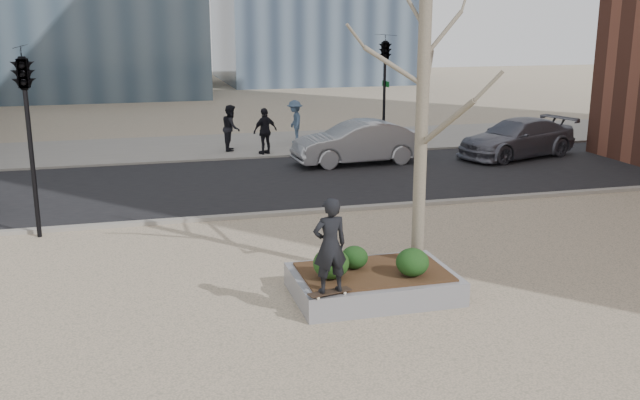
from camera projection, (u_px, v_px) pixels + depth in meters
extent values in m
plane|color=tan|center=(322.00, 300.00, 13.22)|extent=(120.00, 120.00, 0.00)
cube|color=black|center=(239.00, 183.00, 22.58)|extent=(60.00, 8.00, 0.02)
cube|color=gray|center=(213.00, 146.00, 29.13)|extent=(60.00, 6.00, 0.02)
cube|color=gray|center=(373.00, 284.00, 13.42)|extent=(3.00, 2.00, 0.45)
cube|color=#382314|center=(373.00, 272.00, 13.35)|extent=(2.70, 1.70, 0.04)
ellipsoid|color=#193F14|center=(331.00, 263.00, 12.91)|extent=(0.66, 0.66, 0.56)
ellipsoid|color=#103413|center=(354.00, 257.00, 13.43)|extent=(0.51, 0.51, 0.43)
ellipsoid|color=#103413|center=(412.00, 262.00, 13.03)|extent=(0.61, 0.61, 0.52)
imported|color=black|center=(330.00, 245.00, 12.04)|extent=(0.65, 0.47, 1.66)
imported|color=#929399|center=(358.00, 143.00, 25.44)|extent=(4.70, 1.86, 1.52)
imported|color=#595965|center=(517.00, 138.00, 26.68)|extent=(5.28, 3.32, 1.43)
imported|color=black|center=(231.00, 128.00, 27.94)|extent=(0.83, 0.98, 1.80)
imported|color=#3E5470|center=(295.00, 122.00, 29.64)|extent=(0.74, 1.19, 1.78)
imported|color=black|center=(265.00, 131.00, 27.21)|extent=(1.12, 0.80, 1.77)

